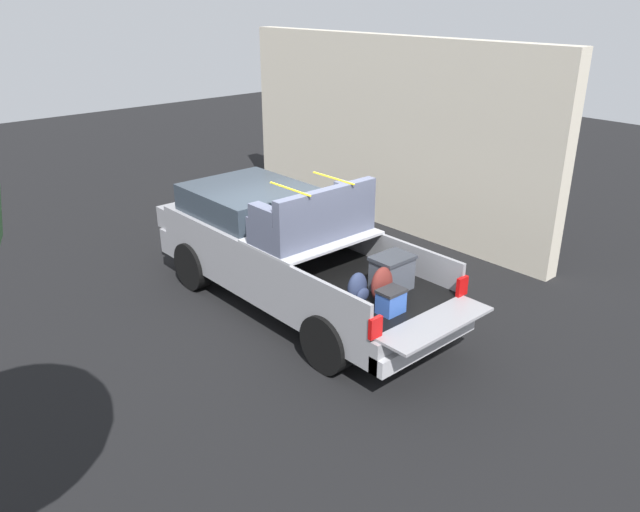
% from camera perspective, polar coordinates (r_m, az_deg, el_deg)
% --- Properties ---
extents(ground_plane, '(40.00, 40.00, 0.00)m').
position_cam_1_polar(ground_plane, '(10.44, -2.19, -4.60)').
color(ground_plane, black).
extents(pickup_truck, '(6.05, 2.06, 2.23)m').
position_cam_1_polar(pickup_truck, '(10.29, -3.50, 0.77)').
color(pickup_truck, gray).
rests_on(pickup_truck, ground_plane).
extents(building_facade, '(8.45, 0.36, 4.05)m').
position_cam_1_polar(building_facade, '(13.82, 6.02, 11.16)').
color(building_facade, beige).
rests_on(building_facade, ground_plane).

